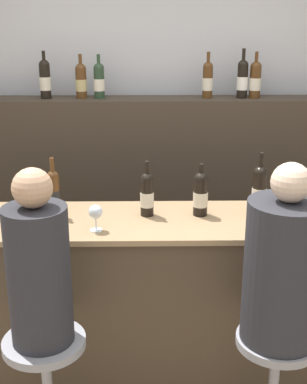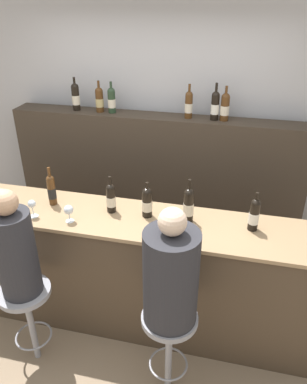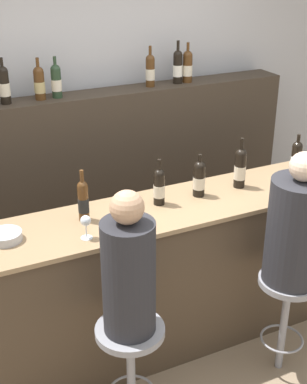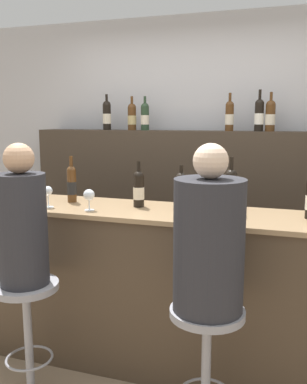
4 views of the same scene
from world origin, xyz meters
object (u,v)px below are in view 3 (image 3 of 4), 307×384
object	(u,v)px
wine_bottle_counter_1	(159,186)
wine_glass_1	(135,212)
wine_bottle_counter_3	(240,168)
wine_glass_0	(86,222)
wine_bottle_backbar_5	(187,66)
wine_bottle_counter_4	(296,158)
wine_bottle_backbar_0	(4,85)
guest_seated_left	(129,272)
wine_bottle_backbar_4	(178,66)
wine_bottle_backbar_1	(39,83)
bar_stool_left	(130,350)
metal_bowl	(5,236)
wine_bottle_counter_0	(83,200)
guest_seated_right	(296,228)
wine_bottle_counter_2	(199,178)
wine_bottle_backbar_3	(150,70)
wine_bottle_backbar_2	(56,81)
bar_stool_right	(287,299)

from	to	relation	value
wine_bottle_counter_1	wine_glass_1	world-z (taller)	wine_bottle_counter_1
wine_bottle_counter_3	wine_glass_0	xyz separation A→B (m)	(-1.18, -0.21, -0.04)
wine_bottle_counter_1	wine_bottle_backbar_5	distance (m)	1.39
wine_bottle_counter_4	wine_bottle_backbar_0	size ratio (longest dim) A/B	0.94
wine_bottle_backbar_0	guest_seated_left	size ratio (longest dim) A/B	0.40
wine_bottle_backbar_5	guest_seated_left	distance (m)	2.19
wine_bottle_backbar_4	wine_bottle_backbar_5	distance (m)	0.09
wine_bottle_backbar_0	wine_bottle_backbar_1	world-z (taller)	wine_bottle_backbar_0
wine_bottle_backbar_0	wine_bottle_backbar_4	bearing A→B (deg)	-0.00
wine_glass_1	bar_stool_left	distance (m)	0.78
wine_bottle_counter_3	bar_stool_left	distance (m)	1.43
wine_bottle_backbar_4	metal_bowl	size ratio (longest dim) A/B	1.79
wine_bottle_backbar_0	wine_glass_1	bearing A→B (deg)	-70.61
wine_bottle_counter_0	guest_seated_right	world-z (taller)	guest_seated_right
wine_bottle_counter_2	wine_bottle_backbar_5	distance (m)	1.25
wine_bottle_counter_4	wine_bottle_backbar_3	distance (m)	1.33
wine_bottle_backbar_1	wine_glass_1	xyz separation A→B (m)	(0.19, -1.27, -0.51)
wine_bottle_counter_1	wine_bottle_backbar_4	xyz separation A→B (m)	(0.68, 1.05, 0.49)
metal_bowl	guest_seated_left	world-z (taller)	guest_seated_left
wine_bottle_counter_3	wine_bottle_backbar_2	distance (m)	1.49
wine_bottle_counter_0	wine_bottle_counter_1	distance (m)	0.51
wine_bottle_backbar_4	bar_stool_right	bearing A→B (deg)	-92.55
guest_seated_right	wine_bottle_backbar_0	bearing A→B (deg)	128.05
wine_bottle_counter_1	wine_glass_1	distance (m)	0.34
guest_seated_left	bar_stool_right	distance (m)	1.21
wine_bottle_backbar_4	wine_bottle_counter_2	bearing A→B (deg)	-110.17
wine_bottle_backbar_0	wine_glass_0	distance (m)	1.38
wine_bottle_counter_4	wine_bottle_backbar_4	xyz separation A→B (m)	(-0.42, 1.05, 0.49)
wine_bottle_backbar_3	wine_bottle_backbar_5	bearing A→B (deg)	-0.00
wine_bottle_counter_3	guest_seated_right	xyz separation A→B (m)	(-0.01, -0.63, -0.15)
wine_bottle_backbar_2	guest_seated_right	distance (m)	2.02
wine_bottle_counter_3	wine_bottle_backbar_3	xyz separation A→B (m)	(-0.18, 1.05, 0.47)
wine_bottle_backbar_1	wine_glass_0	distance (m)	1.37
wine_bottle_backbar_3	guest_seated_right	bearing A→B (deg)	-84.18
bar_stool_left	wine_bottle_backbar_5	bearing A→B (deg)	53.25
wine_bottle_counter_2	guest_seated_left	bearing A→B (deg)	-141.10
wine_bottle_counter_0	wine_bottle_backbar_0	size ratio (longest dim) A/B	1.01
wine_bottle_counter_3	guest_seated_left	distance (m)	1.27
wine_bottle_backbar_0	guest_seated_right	xyz separation A→B (m)	(1.31, -1.68, -0.63)
wine_bottle_counter_2	guest_seated_left	xyz separation A→B (m)	(-0.78, -0.63, -0.13)
wine_bottle_counter_2	wine_bottle_counter_4	size ratio (longest dim) A/B	0.95
wine_glass_1	guest_seated_right	world-z (taller)	guest_seated_right
wine_bottle_backbar_3	bar_stool_left	size ratio (longest dim) A/B	0.45
wine_glass_0	wine_bottle_counter_4	bearing A→B (deg)	7.36
wine_glass_1	guest_seated_right	xyz separation A→B (m)	(0.87, -0.41, -0.11)
wine_glass_1	wine_bottle_counter_1	bearing A→B (deg)	39.25
wine_bottle_backbar_5	wine_glass_1	world-z (taller)	wine_bottle_backbar_5
wine_bottle_counter_2	metal_bowl	world-z (taller)	wine_bottle_counter_2
wine_bottle_counter_1	wine_bottle_counter_3	distance (m)	0.62
wine_bottle_backbar_4	wine_bottle_backbar_0	bearing A→B (deg)	180.00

